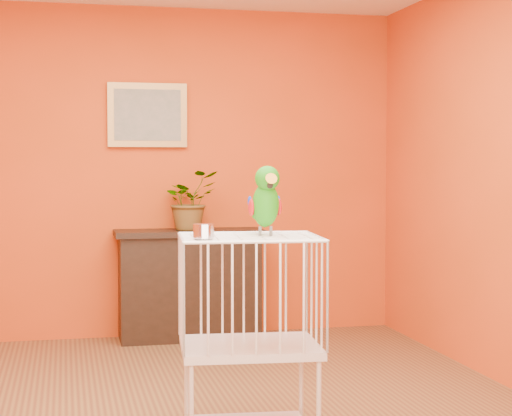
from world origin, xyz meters
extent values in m
plane|color=#DD4714|center=(0.00, 2.25, 1.30)|extent=(4.00, 0.00, 4.00)
plane|color=#DD4714|center=(0.00, -2.25, 1.30)|extent=(4.00, 0.00, 4.00)
cube|color=black|center=(0.30, 2.05, 0.41)|extent=(1.08, 0.36, 0.81)
cube|color=black|center=(0.30, 2.05, 0.83)|extent=(1.15, 0.41, 0.05)
cube|color=black|center=(0.30, 1.89, 0.41)|extent=(0.76, 0.02, 0.41)
cube|color=maroon|center=(0.08, 2.00, 0.32)|extent=(0.05, 0.16, 0.25)
cube|color=#334E27|center=(0.15, 2.00, 0.32)|extent=(0.05, 0.16, 0.25)
cube|color=maroon|center=(0.23, 2.00, 0.32)|extent=(0.05, 0.16, 0.25)
cube|color=#334E27|center=(0.32, 2.00, 0.32)|extent=(0.05, 0.16, 0.25)
cube|color=maroon|center=(0.41, 2.00, 0.32)|extent=(0.05, 0.16, 0.25)
imported|color=#26722D|center=(0.30, 2.07, 1.03)|extent=(0.57, 0.59, 0.36)
cube|color=#AF7F3E|center=(0.00, 2.22, 1.75)|extent=(0.62, 0.03, 0.50)
cube|color=gray|center=(0.00, 2.21, 1.75)|extent=(0.52, 0.01, 0.40)
cube|color=silver|center=(0.23, -0.50, 0.48)|extent=(0.70, 0.57, 0.04)
cube|color=silver|center=(0.23, -0.50, 1.02)|extent=(0.70, 0.57, 0.01)
cylinder|color=silver|center=(-0.09, -0.70, 0.23)|extent=(0.02, 0.02, 0.46)
cylinder|color=silver|center=(0.50, -0.76, 0.23)|extent=(0.02, 0.02, 0.46)
cylinder|color=silver|center=(-0.04, -0.25, 0.23)|extent=(0.02, 0.02, 0.46)
cylinder|color=silver|center=(0.55, -0.30, 0.23)|extent=(0.02, 0.02, 0.46)
cylinder|color=silver|center=(-0.02, -0.64, 1.06)|extent=(0.10, 0.10, 0.07)
cylinder|color=#59544C|center=(0.29, -0.48, 1.04)|extent=(0.02, 0.02, 0.05)
cylinder|color=#59544C|center=(0.34, -0.49, 1.04)|extent=(0.02, 0.02, 0.05)
ellipsoid|color=#148C09|center=(0.31, -0.49, 1.17)|extent=(0.13, 0.19, 0.25)
ellipsoid|color=#148C09|center=(0.31, -0.52, 1.30)|extent=(0.12, 0.13, 0.12)
cone|color=orange|center=(0.31, -0.58, 1.29)|extent=(0.06, 0.08, 0.08)
cone|color=black|center=(0.31, -0.57, 1.27)|extent=(0.03, 0.03, 0.03)
sphere|color=black|center=(0.27, -0.54, 1.31)|extent=(0.02, 0.02, 0.02)
sphere|color=black|center=(0.35, -0.55, 1.31)|extent=(0.02, 0.02, 0.02)
ellipsoid|color=#A50C0C|center=(0.25, -0.47, 1.16)|extent=(0.03, 0.07, 0.08)
ellipsoid|color=navy|center=(0.38, -0.47, 1.16)|extent=(0.03, 0.07, 0.08)
cone|color=#148C09|center=(0.31, -0.40, 1.09)|extent=(0.08, 0.17, 0.13)
camera|label=1|loc=(-0.64, -4.52, 1.37)|focal=60.00mm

